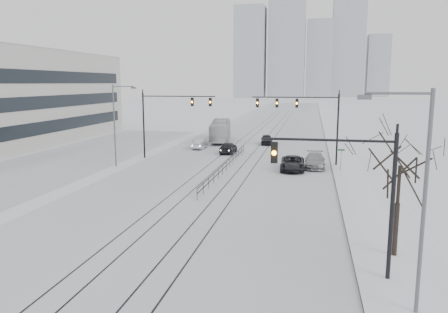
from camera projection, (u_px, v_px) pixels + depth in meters
road at (260, 137)px, 75.05m from camera, size 22.00×260.00×0.02m
sidewalk_east at (341, 138)px, 72.41m from camera, size 5.00×260.00×0.16m
curb at (326, 138)px, 72.89m from camera, size 0.10×260.00×0.12m
parking_strip at (78, 157)px, 54.78m from camera, size 14.00×60.00×0.03m
tram_rails at (241, 155)px, 55.72m from camera, size 5.30×180.00×0.01m
skyline at (308, 48)px, 275.45m from camera, size 96.00×48.00×72.00m
traffic_mast_near at (356, 185)px, 19.99m from camera, size 6.10×0.37×7.00m
traffic_mast_ne at (307, 114)px, 48.33m from camera, size 9.60×0.37×8.00m
traffic_mast_nw at (167, 113)px, 52.58m from camera, size 9.10×0.37×8.00m
street_light_east at (417, 188)px, 16.62m from camera, size 2.73×0.25×9.00m
street_light_west at (117, 120)px, 47.56m from camera, size 2.73×0.25×9.00m
bare_tree at (399, 175)px, 22.44m from camera, size 4.40×4.40×6.10m
median_fence at (226, 166)px, 45.97m from camera, size 0.06×24.00×1.00m
street_sign at (341, 157)px, 45.42m from camera, size 0.70×0.06×2.40m
sedan_sb_inner at (228, 148)px, 57.47m from camera, size 1.89×4.47×1.51m
sedan_sb_outer at (200, 144)px, 61.49m from camera, size 1.50×4.24×1.39m
sedan_nb_front at (292, 163)px, 46.22m from camera, size 2.65×5.47×1.50m
sedan_nb_right at (315, 161)px, 47.66m from camera, size 2.18×5.33×1.54m
sedan_nb_far at (267, 140)px, 65.79m from camera, size 2.16×4.41×1.45m
box_truck at (220, 131)px, 69.16m from camera, size 4.65×12.32×3.35m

